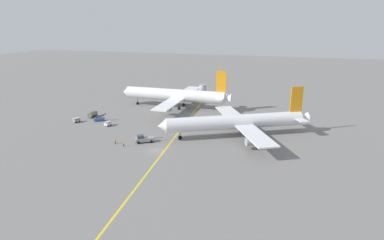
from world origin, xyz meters
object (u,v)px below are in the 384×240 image
(airliner_being_pushed, at_px, (237,122))
(ground_crew_wing_walker_right, at_px, (124,144))
(gse_fuel_bowser_stubby, at_px, (93,114))
(ground_crew_ramp_agent_by_cones, at_px, (115,141))
(pushback_tug, at_px, (144,139))
(gse_baggage_cart_near_cluster, at_px, (77,120))
(gse_baggage_cart_trailing, at_px, (108,124))
(jet_bridge, at_px, (201,91))
(airliner_at_gate_left, at_px, (176,95))
(gse_belt_loader_portside, at_px, (99,119))

(airliner_being_pushed, height_order, ground_crew_wing_walker_right, airliner_being_pushed)
(gse_fuel_bowser_stubby, relative_size, ground_crew_ramp_agent_by_cones, 2.88)
(pushback_tug, distance_m, ground_crew_wing_walker_right, 6.90)
(pushback_tug, height_order, gse_baggage_cart_near_cluster, pushback_tug)
(airliner_being_pushed, bearing_deg, gse_baggage_cart_near_cluster, -177.77)
(gse_fuel_bowser_stubby, height_order, gse_baggage_cart_trailing, gse_fuel_bowser_stubby)
(airliner_being_pushed, bearing_deg, jet_bridge, 117.26)
(airliner_at_gate_left, xyz_separation_m, gse_fuel_bowser_stubby, (-27.41, -24.73, -4.36))
(airliner_being_pushed, distance_m, gse_baggage_cart_trailing, 48.40)
(pushback_tug, distance_m, gse_baggage_cart_near_cluster, 36.62)
(gse_baggage_cart_near_cluster, xyz_separation_m, jet_bridge, (35.90, 53.46, 3.25))
(airliner_being_pushed, bearing_deg, ground_crew_wing_walker_right, -148.21)
(gse_baggage_cart_trailing, xyz_separation_m, gse_baggage_cart_near_cluster, (-14.06, 0.52, 0.00))
(ground_crew_wing_walker_right, bearing_deg, gse_belt_loader_portside, 135.61)
(airliner_being_pushed, bearing_deg, airliner_at_gate_left, 137.27)
(gse_fuel_bowser_stubby, bearing_deg, airliner_being_pushed, -5.36)
(ground_crew_ramp_agent_by_cones, bearing_deg, jet_bridge, 82.12)
(gse_belt_loader_portside, distance_m, ground_crew_ramp_agent_by_cones, 27.91)
(gse_baggage_cart_trailing, relative_size, ground_crew_wing_walker_right, 1.82)
(pushback_tug, distance_m, ground_crew_ramp_agent_by_cones, 9.12)
(ground_crew_ramp_agent_by_cones, bearing_deg, gse_belt_loader_portside, 132.14)
(pushback_tug, xyz_separation_m, jet_bridge, (1.48, 65.96, 2.94))
(gse_baggage_cart_near_cluster, bearing_deg, ground_crew_wing_walker_right, -30.61)
(airliner_at_gate_left, distance_m, airliner_being_pushed, 44.78)
(gse_belt_loader_portside, relative_size, gse_baggage_cart_trailing, 1.65)
(gse_baggage_cart_trailing, bearing_deg, airliner_being_pushed, 3.50)
(gse_baggage_cart_near_cluster, bearing_deg, jet_bridge, 56.12)
(gse_fuel_bowser_stubby, relative_size, jet_bridge, 0.25)
(ground_crew_wing_walker_right, bearing_deg, airliner_being_pushed, 31.79)
(gse_fuel_bowser_stubby, relative_size, gse_baggage_cart_near_cluster, 1.60)
(pushback_tug, xyz_separation_m, gse_belt_loader_portside, (-26.93, 16.72, -0.35))
(airliner_at_gate_left, xyz_separation_m, gse_baggage_cart_near_cluster, (-29.30, -32.81, -4.83))
(airliner_at_gate_left, distance_m, pushback_tug, 45.82)
(pushback_tug, xyz_separation_m, ground_crew_ramp_agent_by_cones, (-8.20, -3.98, -0.26))
(airliner_at_gate_left, relative_size, gse_fuel_bowser_stubby, 10.38)
(airliner_at_gate_left, distance_m, gse_baggage_cart_near_cluster, 44.25)
(ground_crew_ramp_agent_by_cones, bearing_deg, airliner_at_gate_left, 86.42)
(airliner_being_pushed, bearing_deg, ground_crew_ramp_agent_by_cones, -152.28)
(ground_crew_ramp_agent_by_cones, bearing_deg, gse_baggage_cart_trailing, 127.29)
(gse_baggage_cart_trailing, bearing_deg, gse_fuel_bowser_stubby, 144.77)
(gse_belt_loader_portside, relative_size, ground_crew_ramp_agent_by_cones, 2.83)
(gse_fuel_bowser_stubby, bearing_deg, airliner_at_gate_left, 42.06)
(pushback_tug, xyz_separation_m, gse_baggage_cart_trailing, (-20.36, 11.98, -0.31))
(gse_fuel_bowser_stubby, distance_m, gse_baggage_cart_near_cluster, 8.31)
(airliner_at_gate_left, relative_size, gse_baggage_cart_trailing, 17.45)
(airliner_at_gate_left, relative_size, airliner_being_pushed, 1.07)
(gse_fuel_bowser_stubby, xyz_separation_m, gse_baggage_cart_near_cluster, (-1.89, -8.08, -0.47))
(airliner_being_pushed, bearing_deg, pushback_tug, -151.75)
(gse_belt_loader_portside, distance_m, gse_baggage_cart_trailing, 8.10)
(ground_crew_wing_walker_right, bearing_deg, jet_bridge, 85.11)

